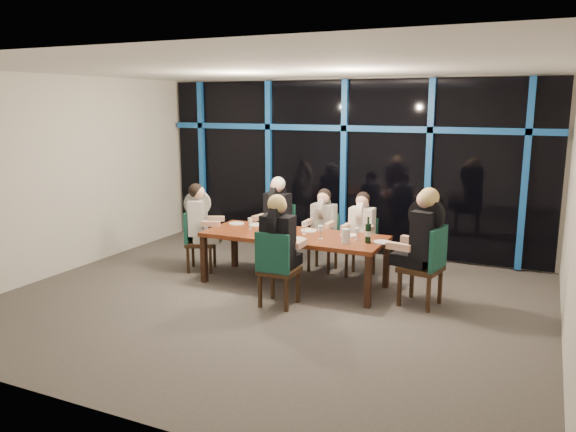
{
  "coord_description": "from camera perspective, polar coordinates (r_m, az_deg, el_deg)",
  "views": [
    {
      "loc": [
        3.2,
        -6.28,
        2.58
      ],
      "look_at": [
        0.0,
        0.6,
        1.05
      ],
      "focal_mm": 35.0,
      "sensor_mm": 36.0,
      "label": 1
    }
  ],
  "objects": [
    {
      "name": "diner_end_right",
      "position": [
        7.32,
        13.55,
        -1.34
      ],
      "size": [
        0.7,
        0.58,
        1.03
      ],
      "rotation": [
        0.0,
        0.0,
        4.52
      ],
      "color": "black",
      "rests_on": "ground"
    },
    {
      "name": "wine_glass_b",
      "position": [
        7.94,
        1.66,
        -0.94
      ],
      "size": [
        0.07,
        0.07,
        0.18
      ],
      "color": "silver",
      "rests_on": "dining_table"
    },
    {
      "name": "chair_far_right",
      "position": [
        8.58,
        7.56,
        -2.8
      ],
      "size": [
        0.41,
        0.41,
        0.88
      ],
      "rotation": [
        0.0,
        0.0,
        -0.01
      ],
      "color": "#311E10",
      "rests_on": "ground"
    },
    {
      "name": "wine_bottle",
      "position": [
        7.53,
        8.13,
        -1.72
      ],
      "size": [
        0.08,
        0.08,
        0.35
      ],
      "rotation": [
        0.0,
        0.0,
        -0.36
      ],
      "color": "black",
      "rests_on": "dining_table"
    },
    {
      "name": "plate_near_mid",
      "position": [
        7.66,
        0.88,
        -2.35
      ],
      "size": [
        0.24,
        0.24,
        0.01
      ],
      "primitive_type": "cylinder",
      "color": "white",
      "rests_on": "dining_table"
    },
    {
      "name": "chair_near_mid",
      "position": [
        7.15,
        -1.2,
        -5.04
      ],
      "size": [
        0.47,
        0.47,
        1.0
      ],
      "rotation": [
        0.0,
        0.0,
        3.15
      ],
      "color": "#311E10",
      "rests_on": "ground"
    },
    {
      "name": "chair_end_right",
      "position": [
        7.38,
        14.04,
        -4.58
      ],
      "size": [
        0.57,
        0.57,
        1.06
      ],
      "rotation": [
        0.0,
        0.0,
        4.52
      ],
      "color": "#311E10",
      "rests_on": "ground"
    },
    {
      "name": "wine_glass_e",
      "position": [
        7.68,
        7.03,
        -1.54
      ],
      "size": [
        0.06,
        0.06,
        0.16
      ],
      "color": "silver",
      "rests_on": "dining_table"
    },
    {
      "name": "chair_far_mid",
      "position": [
        8.81,
        3.73,
        -2.34
      ],
      "size": [
        0.41,
        0.41,
        0.88
      ],
      "rotation": [
        0.0,
        0.0,
        -0.0
      ],
      "color": "#311E10",
      "rests_on": "ground"
    },
    {
      "name": "water_pitcher",
      "position": [
        7.48,
        5.87,
        -2.03
      ],
      "size": [
        0.12,
        0.11,
        0.2
      ],
      "rotation": [
        0.0,
        0.0,
        -0.27
      ],
      "color": "silver",
      "rests_on": "dining_table"
    },
    {
      "name": "diner_far_mid",
      "position": [
        8.66,
        3.58,
        -0.19
      ],
      "size": [
        0.44,
        0.54,
        0.86
      ],
      "rotation": [
        0.0,
        0.0,
        -0.0
      ],
      "color": "black",
      "rests_on": "ground"
    },
    {
      "name": "plate_far_right",
      "position": [
        7.92,
        6.18,
        -1.96
      ],
      "size": [
        0.24,
        0.24,
        0.01
      ],
      "primitive_type": "cylinder",
      "color": "white",
      "rests_on": "dining_table"
    },
    {
      "name": "diner_far_left",
      "position": [
        8.99,
        -1.19,
        0.82
      ],
      "size": [
        0.51,
        0.63,
        0.95
      ],
      "rotation": [
        0.0,
        0.0,
        -0.12
      ],
      "color": "black",
      "rests_on": "ground"
    },
    {
      "name": "plate_far_left",
      "position": [
        8.57,
        -3.24,
        -0.9
      ],
      "size": [
        0.24,
        0.24,
        0.01
      ],
      "primitive_type": "cylinder",
      "color": "white",
      "rests_on": "dining_table"
    },
    {
      "name": "tea_light",
      "position": [
        7.79,
        -1.66,
        -2.08
      ],
      "size": [
        0.05,
        0.05,
        0.03
      ],
      "primitive_type": "cylinder",
      "color": "#FFA24C",
      "rests_on": "dining_table"
    },
    {
      "name": "diner_far_right",
      "position": [
        8.43,
        7.46,
        -0.6
      ],
      "size": [
        0.44,
        0.54,
        0.86
      ],
      "rotation": [
        0.0,
        0.0,
        -0.01
      ],
      "color": "white",
      "rests_on": "ground"
    },
    {
      "name": "diner_end_left",
      "position": [
        8.76,
        -8.93,
        0.18
      ],
      "size": [
        0.64,
        0.58,
        0.91
      ],
      "rotation": [
        0.0,
        0.0,
        1.95
      ],
      "color": "black",
      "rests_on": "ground"
    },
    {
      "name": "chair_far_left",
      "position": [
        9.14,
        -0.9,
        -1.48
      ],
      "size": [
        0.5,
        0.5,
        0.97
      ],
      "rotation": [
        0.0,
        0.0,
        -0.12
      ],
      "color": "#311E10",
      "rests_on": "ground"
    },
    {
      "name": "diner_near_mid",
      "position": [
        7.12,
        -0.92,
        -1.81
      ],
      "size": [
        0.5,
        0.62,
        0.97
      ],
      "rotation": [
        0.0,
        0.0,
        3.15
      ],
      "color": "black",
      "rests_on": "ground"
    },
    {
      "name": "room",
      "position": [
        7.07,
        -2.07,
        6.89
      ],
      "size": [
        7.04,
        7.0,
        3.02
      ],
      "color": "#554E4B",
      "rests_on": "ground"
    },
    {
      "name": "wine_glass_d",
      "position": [
        8.28,
        -3.87,
        -0.5
      ],
      "size": [
        0.07,
        0.07,
        0.17
      ],
      "color": "silver",
      "rests_on": "dining_table"
    },
    {
      "name": "plate_end_right",
      "position": [
        7.6,
        9.53,
        -2.64
      ],
      "size": [
        0.24,
        0.24,
        0.01
      ],
      "primitive_type": "cylinder",
      "color": "white",
      "rests_on": "dining_table"
    },
    {
      "name": "plate_far_mid",
      "position": [
        8.17,
        2.12,
        -1.49
      ],
      "size": [
        0.24,
        0.24,
        0.01
      ],
      "primitive_type": "cylinder",
      "color": "white",
      "rests_on": "dining_table"
    },
    {
      "name": "window_wall",
      "position": [
        9.8,
        5.84,
        5.32
      ],
      "size": [
        6.86,
        0.43,
        2.94
      ],
      "color": "black",
      "rests_on": "ground"
    },
    {
      "name": "wine_glass_c",
      "position": [
        7.69,
        3.32,
        -1.36
      ],
      "size": [
        0.07,
        0.07,
        0.18
      ],
      "color": "silver",
      "rests_on": "dining_table"
    },
    {
      "name": "dining_table",
      "position": [
        7.99,
        0.6,
        -2.33
      ],
      "size": [
        2.6,
        1.0,
        0.75
      ],
      "color": "brown",
      "rests_on": "ground"
    },
    {
      "name": "chair_end_left",
      "position": [
        8.85,
        -9.36,
        -2.18
      ],
      "size": [
        0.57,
        0.57,
        0.94
      ],
      "rotation": [
        0.0,
        0.0,
        1.95
      ],
      "color": "#311E10",
      "rests_on": "ground"
    },
    {
      "name": "wine_glass_a",
      "position": [
        8.09,
        -1.71,
        -0.7
      ],
      "size": [
        0.07,
        0.07,
        0.18
      ],
      "color": "silver",
      "rests_on": "dining_table"
    },
    {
      "name": "plate_end_left",
      "position": [
        8.68,
        -5.26,
        -0.76
      ],
      "size": [
        0.24,
        0.24,
        0.01
      ],
      "primitive_type": "cylinder",
      "color": "white",
      "rests_on": "dining_table"
    }
  ]
}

